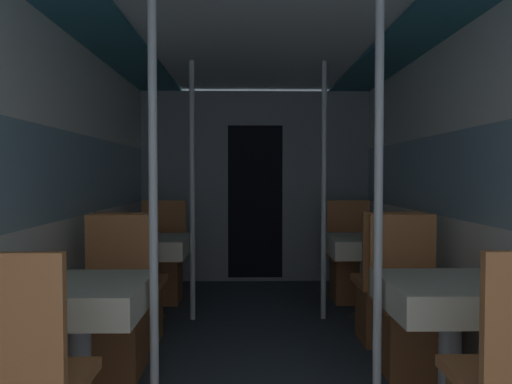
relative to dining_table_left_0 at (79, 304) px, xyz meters
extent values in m
cube|color=silver|center=(-0.41, 1.03, 0.51)|extent=(0.05, 6.78, 2.23)
cube|color=#8CB2C6|center=(-0.40, 1.03, 0.65)|extent=(0.03, 6.23, 0.60)
cube|color=silver|center=(2.31, 1.03, 0.51)|extent=(0.05, 6.78, 2.23)
cube|color=#8CB2C6|center=(2.30, 1.03, 0.65)|extent=(0.03, 6.23, 0.60)
cube|color=silver|center=(0.95, 1.03, 1.68)|extent=(2.72, 6.78, 0.04)
cube|color=#2D707F|center=(-0.17, 1.03, 1.64)|extent=(0.49, 6.50, 0.03)
cube|color=#2D707F|center=(2.06, 1.03, 1.64)|extent=(0.49, 6.50, 0.03)
cube|color=gray|center=(0.95, 3.37, 0.51)|extent=(2.67, 0.08, 2.23)
cube|color=black|center=(0.95, 3.33, 0.33)|extent=(0.64, 0.01, 1.79)
cylinder|color=#B7B7BC|center=(0.00, 0.00, -0.25)|extent=(0.11, 0.11, 0.68)
cube|color=#B2B2B7|center=(0.00, 0.00, 0.10)|extent=(0.63, 0.63, 0.02)
cube|color=beige|center=(0.00, 0.00, 0.03)|extent=(0.67, 0.67, 0.16)
cube|color=#D17A42|center=(0.00, -0.60, -0.16)|extent=(0.44, 0.44, 0.05)
cube|color=#D17A42|center=(0.00, -0.80, 0.13)|extent=(0.44, 0.04, 0.52)
cube|color=#9C5B31|center=(0.00, 0.60, -0.39)|extent=(0.38, 0.38, 0.42)
cube|color=#D17A42|center=(0.00, 0.60, -0.16)|extent=(0.44, 0.44, 0.05)
cube|color=#D17A42|center=(0.00, 0.80, 0.13)|extent=(0.44, 0.04, 0.52)
cylinder|color=silver|center=(0.38, 0.00, 0.51)|extent=(0.05, 0.05, 2.23)
cylinder|color=#4C4C51|center=(0.00, 1.79, -0.60)|extent=(0.31, 0.31, 0.01)
cylinder|color=#B7B7BC|center=(0.00, 1.79, -0.25)|extent=(0.11, 0.11, 0.68)
cube|color=#B2B2B7|center=(0.00, 1.79, 0.10)|extent=(0.63, 0.63, 0.02)
cube|color=beige|center=(0.00, 1.79, 0.03)|extent=(0.67, 0.67, 0.16)
cube|color=#9C5B31|center=(0.00, 1.19, -0.39)|extent=(0.38, 0.38, 0.42)
cube|color=#D17A42|center=(0.00, 1.19, -0.16)|extent=(0.44, 0.44, 0.05)
cube|color=#D17A42|center=(0.00, 0.99, 0.13)|extent=(0.44, 0.04, 0.52)
cube|color=#9C5B31|center=(0.00, 2.39, -0.39)|extent=(0.38, 0.38, 0.42)
cube|color=#D17A42|center=(0.00, 2.39, -0.16)|extent=(0.44, 0.44, 0.05)
cube|color=#D17A42|center=(0.00, 2.59, 0.13)|extent=(0.44, 0.04, 0.52)
cylinder|color=silver|center=(0.38, 1.79, 0.51)|extent=(0.05, 0.05, 2.23)
cylinder|color=#B7B7BC|center=(1.89, 0.00, -0.25)|extent=(0.11, 0.11, 0.68)
cube|color=#B2B2B7|center=(1.89, 0.00, 0.10)|extent=(0.63, 0.63, 0.02)
cube|color=beige|center=(1.89, 0.00, 0.03)|extent=(0.67, 0.67, 0.16)
cube|color=#D17A42|center=(1.89, -0.60, -0.16)|extent=(0.44, 0.44, 0.05)
cube|color=#9C5B31|center=(1.89, 0.60, -0.39)|extent=(0.38, 0.38, 0.42)
cube|color=#D17A42|center=(1.89, 0.60, -0.16)|extent=(0.44, 0.44, 0.05)
cube|color=#D17A42|center=(1.89, 0.80, 0.13)|extent=(0.44, 0.04, 0.52)
cylinder|color=silver|center=(1.52, 0.00, 0.51)|extent=(0.05, 0.05, 2.23)
cylinder|color=#4C4C51|center=(1.89, 1.79, -0.60)|extent=(0.31, 0.31, 0.01)
cylinder|color=#B7B7BC|center=(1.89, 1.79, -0.25)|extent=(0.11, 0.11, 0.68)
cube|color=#B2B2B7|center=(1.89, 1.79, 0.10)|extent=(0.63, 0.63, 0.02)
cube|color=beige|center=(1.89, 1.79, 0.03)|extent=(0.67, 0.67, 0.16)
cube|color=#9C5B31|center=(1.89, 1.19, -0.39)|extent=(0.38, 0.38, 0.42)
cube|color=#D17A42|center=(1.89, 1.19, -0.16)|extent=(0.44, 0.44, 0.05)
cube|color=#D17A42|center=(1.89, 0.99, 0.13)|extent=(0.44, 0.04, 0.52)
cube|color=#9C5B31|center=(1.89, 2.39, -0.39)|extent=(0.38, 0.38, 0.42)
cube|color=#D17A42|center=(1.89, 2.39, -0.16)|extent=(0.44, 0.44, 0.05)
cube|color=#D17A42|center=(1.89, 2.59, 0.13)|extent=(0.44, 0.04, 0.52)
cylinder|color=silver|center=(1.52, 1.79, 0.51)|extent=(0.05, 0.05, 2.23)
camera|label=1|loc=(0.85, -2.51, 0.65)|focal=35.00mm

